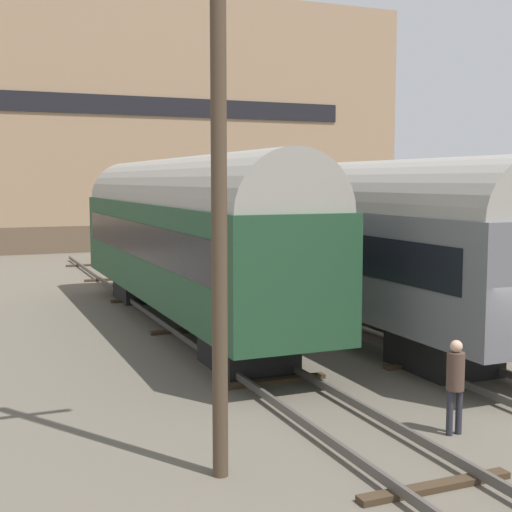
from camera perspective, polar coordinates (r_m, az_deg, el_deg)
name	(u,v)px	position (r m, az deg, el deg)	size (l,w,h in m)	color
track_left	(337,418)	(13.70, 6.50, -12.77)	(2.60, 60.00, 0.26)	#4C4742
train_car_grey	(329,233)	(22.41, 5.86, 1.85)	(2.86, 17.87, 5.10)	black
train_car_green	(182,231)	(22.21, -5.91, 2.02)	(2.96, 16.66, 5.26)	black
person_worker	(455,378)	(13.38, 15.66, -9.38)	(0.32, 0.32, 1.73)	#282833
utility_pole	(219,142)	(10.65, -3.00, 9.07)	(1.80, 0.24, 9.90)	#473828
warehouse_building	(152,127)	(53.49, -8.29, 10.19)	(33.75, 12.28, 16.90)	brown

